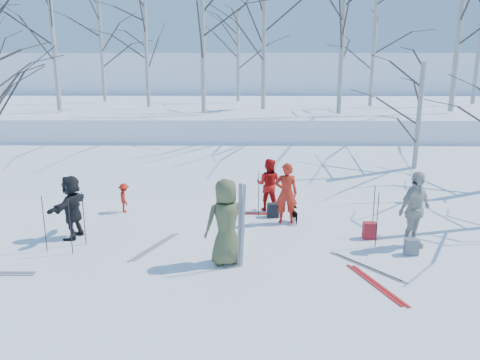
{
  "coord_description": "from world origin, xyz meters",
  "views": [
    {
      "loc": [
        0.16,
        -10.45,
        4.28
      ],
      "look_at": [
        0.0,
        1.5,
        1.3
      ],
      "focal_mm": 35.0,
      "sensor_mm": 36.0,
      "label": 1
    }
  ],
  "objects_px": {
    "skier_olive_center": "(226,222)",
    "skier_red_seated": "(124,198)",
    "skier_cream_east": "(415,210)",
    "dog": "(296,215)",
    "skier_redor_behind": "(269,185)",
    "skier_grey_west": "(72,207)",
    "backpack_dark": "(273,210)",
    "skier_red_north": "(286,193)",
    "backpack_red": "(369,230)",
    "backpack_grey": "(411,247)"
  },
  "relations": [
    {
      "from": "dog",
      "to": "backpack_red",
      "type": "relative_size",
      "value": 1.29
    },
    {
      "from": "skier_red_seated",
      "to": "dog",
      "type": "height_order",
      "value": "skier_red_seated"
    },
    {
      "from": "skier_red_north",
      "to": "skier_red_seated",
      "type": "bearing_deg",
      "value": -9.85
    },
    {
      "from": "skier_red_seated",
      "to": "backpack_red",
      "type": "xyz_separation_m",
      "value": [
        6.7,
        -2.08,
        -0.23
      ]
    },
    {
      "from": "skier_olive_center",
      "to": "skier_grey_west",
      "type": "bearing_deg",
      "value": -41.38
    },
    {
      "from": "skier_red_north",
      "to": "backpack_dark",
      "type": "bearing_deg",
      "value": -55.46
    },
    {
      "from": "skier_olive_center",
      "to": "skier_cream_east",
      "type": "relative_size",
      "value": 1.02
    },
    {
      "from": "skier_redor_behind",
      "to": "backpack_red",
      "type": "bearing_deg",
      "value": 154.54
    },
    {
      "from": "skier_red_north",
      "to": "backpack_dark",
      "type": "relative_size",
      "value": 4.23
    },
    {
      "from": "skier_olive_center",
      "to": "skier_cream_east",
      "type": "xyz_separation_m",
      "value": [
        4.4,
        0.98,
        -0.02
      ]
    },
    {
      "from": "dog",
      "to": "backpack_grey",
      "type": "xyz_separation_m",
      "value": [
        2.44,
        -2.22,
        -0.04
      ]
    },
    {
      "from": "skier_olive_center",
      "to": "skier_redor_behind",
      "type": "xyz_separation_m",
      "value": [
        1.1,
        3.88,
        -0.17
      ]
    },
    {
      "from": "dog",
      "to": "skier_olive_center",
      "type": "bearing_deg",
      "value": 43.9
    },
    {
      "from": "skier_redor_behind",
      "to": "backpack_dark",
      "type": "distance_m",
      "value": 0.89
    },
    {
      "from": "skier_olive_center",
      "to": "skier_red_seated",
      "type": "distance_m",
      "value": 4.84
    },
    {
      "from": "skier_olive_center",
      "to": "dog",
      "type": "height_order",
      "value": "skier_olive_center"
    },
    {
      "from": "dog",
      "to": "skier_red_north",
      "type": "bearing_deg",
      "value": -9.65
    },
    {
      "from": "skier_red_north",
      "to": "skier_cream_east",
      "type": "distance_m",
      "value": 3.36
    },
    {
      "from": "backpack_red",
      "to": "skier_red_north",
      "type": "bearing_deg",
      "value": 149.66
    },
    {
      "from": "skier_olive_center",
      "to": "skier_red_north",
      "type": "height_order",
      "value": "skier_olive_center"
    },
    {
      "from": "dog",
      "to": "skier_redor_behind",
      "type": "bearing_deg",
      "value": -71.18
    },
    {
      "from": "skier_redor_behind",
      "to": "skier_red_north",
      "type": "bearing_deg",
      "value": 128.54
    },
    {
      "from": "skier_olive_center",
      "to": "backpack_grey",
      "type": "bearing_deg",
      "value": 167.04
    },
    {
      "from": "skier_red_north",
      "to": "backpack_grey",
      "type": "relative_size",
      "value": 4.45
    },
    {
      "from": "dog",
      "to": "backpack_red",
      "type": "height_order",
      "value": "dog"
    },
    {
      "from": "skier_grey_west",
      "to": "dog",
      "type": "bearing_deg",
      "value": 113.57
    },
    {
      "from": "skier_olive_center",
      "to": "skier_red_north",
      "type": "xyz_separation_m",
      "value": [
        1.53,
        2.73,
        -0.11
      ]
    },
    {
      "from": "skier_redor_behind",
      "to": "backpack_red",
      "type": "distance_m",
      "value": 3.42
    },
    {
      "from": "backpack_grey",
      "to": "skier_red_north",
      "type": "bearing_deg",
      "value": 140.94
    },
    {
      "from": "backpack_red",
      "to": "skier_cream_east",
      "type": "bearing_deg",
      "value": -33.65
    },
    {
      "from": "skier_olive_center",
      "to": "backpack_red",
      "type": "bearing_deg",
      "value": -176.36
    },
    {
      "from": "skier_red_north",
      "to": "backpack_red",
      "type": "distance_m",
      "value": 2.41
    },
    {
      "from": "skier_grey_west",
      "to": "backpack_dark",
      "type": "distance_m",
      "value": 5.43
    },
    {
      "from": "skier_grey_west",
      "to": "skier_cream_east",
      "type": "bearing_deg",
      "value": 97.78
    },
    {
      "from": "skier_red_seated",
      "to": "dog",
      "type": "distance_m",
      "value": 5.05
    },
    {
      "from": "skier_olive_center",
      "to": "backpack_dark",
      "type": "distance_m",
      "value": 3.52
    },
    {
      "from": "skier_olive_center",
      "to": "backpack_red",
      "type": "height_order",
      "value": "skier_olive_center"
    },
    {
      "from": "skier_red_north",
      "to": "skier_olive_center",
      "type": "bearing_deg",
      "value": 61.81
    },
    {
      "from": "skier_red_north",
      "to": "skier_red_seated",
      "type": "relative_size",
      "value": 1.94
    },
    {
      "from": "skier_olive_center",
      "to": "skier_red_seated",
      "type": "xyz_separation_m",
      "value": [
        -3.16,
        3.63,
        -0.52
      ]
    },
    {
      "from": "skier_cream_east",
      "to": "dog",
      "type": "bearing_deg",
      "value": 109.41
    },
    {
      "from": "dog",
      "to": "backpack_red",
      "type": "distance_m",
      "value": 2.1
    },
    {
      "from": "skier_olive_center",
      "to": "backpack_red",
      "type": "distance_m",
      "value": 3.93
    },
    {
      "from": "skier_olive_center",
      "to": "backpack_red",
      "type": "relative_size",
      "value": 4.54
    },
    {
      "from": "backpack_red",
      "to": "skier_olive_center",
      "type": "bearing_deg",
      "value": -156.24
    },
    {
      "from": "backpack_grey",
      "to": "backpack_dark",
      "type": "relative_size",
      "value": 0.95
    },
    {
      "from": "skier_red_north",
      "to": "skier_redor_behind",
      "type": "height_order",
      "value": "skier_red_north"
    },
    {
      "from": "skier_red_seated",
      "to": "backpack_dark",
      "type": "relative_size",
      "value": 2.18
    },
    {
      "from": "skier_red_north",
      "to": "dog",
      "type": "bearing_deg",
      "value": -175.79
    },
    {
      "from": "skier_red_seated",
      "to": "backpack_red",
      "type": "relative_size",
      "value": 2.07
    }
  ]
}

